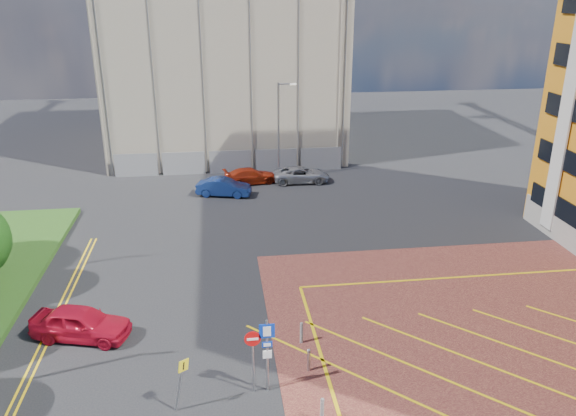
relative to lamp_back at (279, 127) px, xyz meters
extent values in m
plane|color=black|center=(-4.08, -28.00, -4.36)|extent=(140.00, 140.00, 0.00)
cylinder|color=#9EA0A8|center=(-0.08, 0.00, -0.36)|extent=(0.16, 0.16, 8.00)
cylinder|color=#9EA0A8|center=(0.52, 0.00, 3.52)|extent=(1.20, 0.10, 0.10)
cube|color=silver|center=(1.12, 0.00, 3.49)|extent=(0.50, 0.15, 0.12)
cylinder|color=#9EA0A8|center=(-3.58, -27.00, -2.76)|extent=(0.10, 0.10, 3.20)
cube|color=#092FAD|center=(-3.58, -27.03, -1.61)|extent=(0.60, 0.04, 0.60)
cube|color=white|center=(-3.58, -27.05, -1.61)|extent=(0.30, 0.02, 0.42)
cube|color=#092FAD|center=(-3.58, -27.03, -2.21)|extent=(0.40, 0.04, 0.25)
cube|color=white|center=(-3.58, -27.05, -2.21)|extent=(0.28, 0.02, 0.14)
cube|color=white|center=(-3.58, -27.03, -2.66)|extent=(0.35, 0.04, 0.35)
cylinder|color=#9EA0A8|center=(-4.13, -27.00, -3.01)|extent=(0.08, 0.08, 2.70)
cylinder|color=red|center=(-4.13, -27.03, -1.91)|extent=(0.64, 0.04, 0.64)
cube|color=white|center=(-4.13, -27.05, -1.91)|extent=(0.44, 0.02, 0.10)
cylinder|color=#9EA0A8|center=(-6.93, -27.70, -3.26)|extent=(0.49, 0.08, 2.18)
cube|color=yellow|center=(-6.71, -27.73, -2.36)|extent=(0.40, 0.40, 0.53)
cylinder|color=black|center=(-1.78, -29.00, -3.89)|extent=(0.14, 0.14, 0.90)
cylinder|color=#9EA0A8|center=(-1.78, -26.00, -3.89)|extent=(0.14, 0.14, 0.90)
cylinder|color=black|center=(-1.78, -24.00, -3.89)|extent=(0.14, 0.14, 0.90)
cube|color=#B3A692|center=(-4.08, 12.00, 6.64)|extent=(21.20, 19.20, 22.00)
cube|color=gray|center=(-3.08, 2.00, -3.36)|extent=(21.60, 0.06, 2.00)
imported|color=#B60F27|center=(-11.60, -22.30, -3.60)|extent=(4.77, 2.91, 1.52)
imported|color=navy|center=(-4.79, -3.84, -3.67)|extent=(4.39, 2.40, 1.37)
imported|color=#A5260E|center=(-2.54, -1.10, -3.72)|extent=(4.63, 2.53, 1.27)
imported|color=#9B9CA2|center=(1.65, -1.34, -3.72)|extent=(4.67, 2.26, 1.28)
camera|label=1|loc=(-5.10, -45.07, 10.31)|focal=35.00mm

